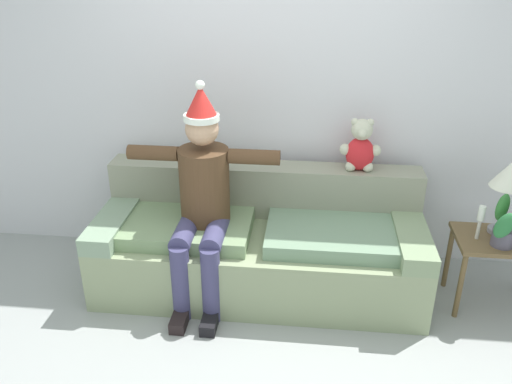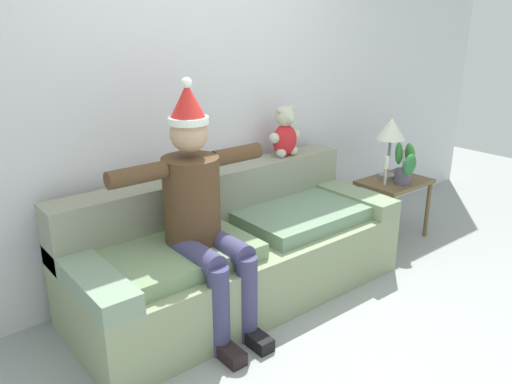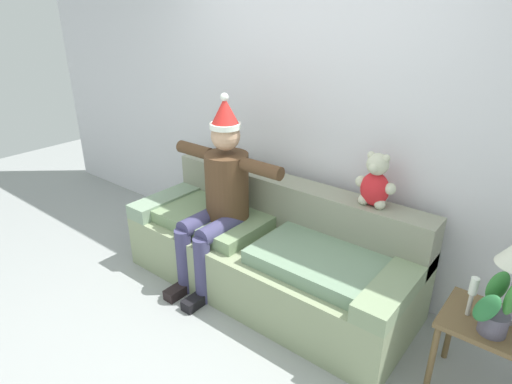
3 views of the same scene
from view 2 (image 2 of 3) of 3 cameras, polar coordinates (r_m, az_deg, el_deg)
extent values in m
plane|color=#949896|center=(3.03, 10.21, -18.60)|extent=(10.00, 10.00, 0.00)
cube|color=silver|center=(3.62, -7.56, 11.22)|extent=(7.00, 0.10, 2.70)
cube|color=gray|center=(3.51, -1.74, -8.34)|extent=(2.29, 0.89, 0.44)
cube|color=gray|center=(3.59, -4.95, -0.62)|extent=(2.29, 0.24, 0.38)
cube|color=gray|center=(2.95, -18.16, -8.97)|extent=(0.22, 0.89, 0.12)
cube|color=gray|center=(4.05, 9.89, -0.42)|extent=(0.22, 0.89, 0.12)
cube|color=gray|center=(3.10, -8.84, -6.93)|extent=(0.91, 0.62, 0.10)
cube|color=gray|center=(3.67, 5.09, -2.50)|extent=(0.91, 0.62, 0.10)
cylinder|color=#4F3621|center=(3.07, -7.18, -0.83)|extent=(0.34, 0.34, 0.52)
sphere|color=tan|center=(2.95, -7.50, 6.47)|extent=(0.22, 0.22, 0.22)
cylinder|color=white|center=(2.94, -7.57, 7.93)|extent=(0.23, 0.23, 0.04)
cone|color=red|center=(2.92, -7.66, 10.05)|extent=(0.21, 0.21, 0.20)
sphere|color=white|center=(2.91, -7.75, 11.99)|extent=(0.06, 0.06, 0.06)
cylinder|color=#3F3D64|center=(2.96, -6.54, -7.02)|extent=(0.14, 0.40, 0.14)
cylinder|color=#3F3D64|center=(2.95, -4.17, -13.10)|extent=(0.13, 0.13, 0.54)
cube|color=black|center=(3.03, -3.15, -17.43)|extent=(0.10, 0.24, 0.08)
cylinder|color=#3F3D64|center=(3.06, -3.38, -6.00)|extent=(0.14, 0.40, 0.14)
cylinder|color=#3F3D64|center=(3.05, -1.03, -11.86)|extent=(0.13, 0.13, 0.54)
cube|color=black|center=(3.12, -0.06, -16.07)|extent=(0.10, 0.24, 0.08)
cylinder|color=#4F3621|center=(2.84, -13.16, 1.86)|extent=(0.34, 0.10, 0.10)
cylinder|color=#4F3621|center=(3.18, -2.16, 4.21)|extent=(0.34, 0.10, 0.10)
ellipsoid|color=red|center=(3.90, 3.22, 5.81)|extent=(0.20, 0.16, 0.24)
sphere|color=beige|center=(3.86, 3.27, 8.40)|extent=(0.15, 0.15, 0.15)
sphere|color=beige|center=(3.82, 3.87, 8.12)|extent=(0.07, 0.07, 0.07)
sphere|color=beige|center=(3.82, 2.69, 9.09)|extent=(0.05, 0.05, 0.05)
sphere|color=beige|center=(3.89, 3.86, 9.25)|extent=(0.05, 0.05, 0.05)
sphere|color=beige|center=(3.83, 2.05, 6.02)|extent=(0.08, 0.08, 0.08)
sphere|color=beige|center=(3.86, 2.83, 4.37)|extent=(0.08, 0.08, 0.08)
sphere|color=beige|center=(3.96, 4.36, 6.45)|extent=(0.08, 0.08, 0.08)
sphere|color=beige|center=(3.94, 4.14, 4.65)|extent=(0.08, 0.08, 0.08)
cube|color=brown|center=(4.46, 15.20, 1.09)|extent=(0.58, 0.42, 0.03)
cylinder|color=brown|center=(4.26, 14.76, -3.51)|extent=(0.04, 0.04, 0.49)
cylinder|color=brown|center=(4.66, 18.58, -1.87)|extent=(0.04, 0.04, 0.49)
cylinder|color=brown|center=(4.46, 11.09, -2.16)|extent=(0.04, 0.04, 0.49)
cylinder|color=brown|center=(4.85, 15.05, -0.72)|extent=(0.04, 0.04, 0.49)
cylinder|color=gray|center=(4.51, 14.42, 1.73)|extent=(0.14, 0.14, 0.03)
cylinder|color=gray|center=(4.46, 14.60, 3.80)|extent=(0.02, 0.02, 0.31)
cone|color=silver|center=(4.40, 14.86, 6.85)|extent=(0.24, 0.24, 0.18)
cylinder|color=#544F60|center=(4.37, 16.05, 1.66)|extent=(0.14, 0.14, 0.12)
ellipsoid|color=#32752E|center=(4.35, 16.80, 4.09)|extent=(0.10, 0.15, 0.20)
ellipsoid|color=#2A6B2C|center=(4.32, 15.64, 4.18)|extent=(0.15, 0.14, 0.20)
ellipsoid|color=#276C37|center=(4.26, 16.78, 2.93)|extent=(0.18, 0.12, 0.21)
cylinder|color=beige|center=(4.30, 14.23, 1.68)|extent=(0.02, 0.02, 0.14)
cylinder|color=white|center=(4.27, 14.36, 3.21)|extent=(0.04, 0.04, 0.10)
cylinder|color=beige|center=(4.59, 16.09, 2.58)|extent=(0.02, 0.02, 0.13)
cylinder|color=white|center=(4.56, 16.22, 3.98)|extent=(0.04, 0.04, 0.10)
camera|label=1|loc=(2.37, 74.32, 16.84)|focal=37.15mm
camera|label=3|loc=(3.62, 50.33, 16.59)|focal=30.09mm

